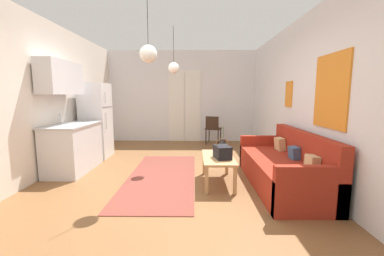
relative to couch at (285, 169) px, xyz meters
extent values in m
cube|color=brown|center=(-1.84, -0.08, -0.33)|extent=(5.08, 8.38, 0.10)
cube|color=silver|center=(-1.84, 3.86, 1.11)|extent=(4.68, 0.10, 2.78)
cube|color=white|center=(-2.00, 3.80, 0.78)|extent=(0.48, 0.02, 2.12)
cube|color=white|center=(-1.50, 3.80, 0.78)|extent=(0.48, 0.02, 2.12)
cube|color=white|center=(-1.75, 3.80, 1.87)|extent=(1.06, 0.03, 0.06)
cube|color=silver|center=(0.45, -0.08, 1.11)|extent=(0.10, 7.98, 2.78)
cube|color=orange|center=(0.39, -0.43, 1.21)|extent=(0.02, 0.80, 1.00)
cube|color=orange|center=(0.39, 1.03, 1.17)|extent=(0.02, 0.31, 0.49)
cube|color=silver|center=(-4.12, -0.08, 1.11)|extent=(0.10, 7.98, 2.78)
cube|color=orange|center=(-4.06, 0.55, 1.51)|extent=(0.02, 0.32, 0.40)
cube|color=brown|center=(-2.01, 0.39, -0.28)|extent=(1.15, 2.84, 0.01)
cube|color=maroon|center=(-0.08, 0.00, -0.06)|extent=(0.86, 2.17, 0.44)
cube|color=maroon|center=(0.27, 0.00, 0.15)|extent=(0.15, 2.17, 0.87)
cube|color=maroon|center=(-0.08, -1.03, 0.04)|extent=(0.86, 0.11, 0.63)
cube|color=maroon|center=(-0.08, 1.03, 0.04)|extent=(0.86, 0.11, 0.63)
cube|color=tan|center=(0.13, -0.60, 0.26)|extent=(0.14, 0.21, 0.21)
cube|color=#3D5B7F|center=(0.13, 0.00, 0.25)|extent=(0.15, 0.20, 0.21)
cube|color=tan|center=(0.12, 0.63, 0.27)|extent=(0.16, 0.24, 0.24)
cube|color=tan|center=(-1.05, 0.10, 0.15)|extent=(0.49, 1.00, 0.04)
cube|color=tan|center=(-1.26, -0.36, -0.07)|extent=(0.05, 0.05, 0.41)
cube|color=tan|center=(-0.85, -0.36, -0.07)|extent=(0.05, 0.05, 0.41)
cube|color=tan|center=(-1.26, 0.56, -0.07)|extent=(0.05, 0.05, 0.41)
cube|color=tan|center=(-0.85, 0.56, -0.07)|extent=(0.05, 0.05, 0.41)
cylinder|color=#2D2D33|center=(-0.94, 0.42, 0.28)|extent=(0.09, 0.09, 0.23)
cylinder|color=#477F42|center=(-0.94, 0.42, 0.51)|extent=(0.01, 0.01, 0.22)
cube|color=black|center=(-1.00, 0.00, 0.27)|extent=(0.28, 0.36, 0.20)
torus|color=brown|center=(-1.00, 0.00, 0.38)|extent=(0.20, 0.01, 0.20)
cube|color=white|center=(-3.70, 1.79, 0.57)|extent=(0.55, 0.65, 1.70)
cube|color=#4C4C51|center=(-3.42, 1.79, 0.89)|extent=(0.01, 0.62, 0.01)
cylinder|color=#B7BABF|center=(-3.40, 1.61, 1.09)|extent=(0.02, 0.02, 0.24)
cylinder|color=#B7BABF|center=(-3.40, 1.61, 0.58)|extent=(0.02, 0.02, 0.37)
cube|color=silver|center=(-3.73, 0.75, 0.15)|extent=(0.62, 1.23, 0.86)
cube|color=#B7BABF|center=(-3.73, 0.75, 0.60)|extent=(0.65, 1.26, 0.03)
cube|color=#999BA0|center=(-3.73, 0.81, 0.55)|extent=(0.36, 0.40, 0.10)
cylinder|color=#B7BABF|center=(-3.98, 0.81, 0.71)|extent=(0.02, 0.02, 0.20)
cube|color=silver|center=(-3.88, 0.75, 1.47)|extent=(0.32, 1.11, 0.61)
cylinder|color=black|center=(-0.66, 3.46, -0.06)|extent=(0.03, 0.03, 0.44)
cylinder|color=black|center=(-1.00, 3.57, -0.06)|extent=(0.03, 0.03, 0.44)
cylinder|color=black|center=(-0.76, 3.14, -0.06)|extent=(0.03, 0.03, 0.44)
cylinder|color=black|center=(-1.10, 3.25, -0.06)|extent=(0.03, 0.03, 0.44)
cube|color=black|center=(-0.88, 3.36, 0.17)|extent=(0.53, 0.51, 0.04)
cube|color=black|center=(-0.94, 3.18, 0.36)|extent=(0.37, 0.15, 0.36)
cylinder|color=black|center=(-2.10, -0.17, 2.18)|extent=(0.01, 0.01, 0.64)
sphere|color=white|center=(-2.10, -0.17, 1.73)|extent=(0.25, 0.25, 0.25)
cylinder|color=black|center=(-1.86, 1.22, 2.15)|extent=(0.01, 0.01, 0.70)
sphere|color=white|center=(-1.86, 1.22, 1.69)|extent=(0.22, 0.22, 0.22)
camera|label=1|loc=(-1.43, -3.74, 1.16)|focal=22.77mm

